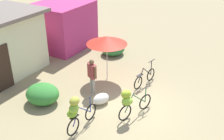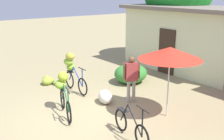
% 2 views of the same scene
% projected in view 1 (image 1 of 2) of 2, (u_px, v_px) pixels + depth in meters
% --- Properties ---
extents(ground_plane, '(60.00, 60.00, 0.00)m').
position_uv_depth(ground_plane, '(131.00, 108.00, 10.88)').
color(ground_plane, '#94865E').
extents(shop_pink, '(3.20, 2.80, 2.56)m').
position_uv_depth(shop_pink, '(63.00, 25.00, 16.06)').
color(shop_pink, '#BB316C').
rests_on(shop_pink, ground).
extents(hedge_bush_front_left, '(1.22, 1.39, 0.78)m').
position_uv_depth(hedge_bush_front_left, '(43.00, 94.00, 11.05)').
color(hedge_bush_front_left, '#327D30').
rests_on(hedge_bush_front_left, ground).
extents(hedge_bush_front_right, '(1.37, 1.26, 0.64)m').
position_uv_depth(hedge_bush_front_right, '(113.00, 49.00, 15.38)').
color(hedge_bush_front_right, '#2E7437').
rests_on(hedge_bush_front_right, ground).
extents(market_umbrella, '(1.82, 1.82, 2.09)m').
position_uv_depth(market_umbrella, '(107.00, 40.00, 12.13)').
color(market_umbrella, beige).
rests_on(market_umbrella, ground).
extents(bicycle_leftmost, '(1.65, 0.48, 1.41)m').
position_uv_depth(bicycle_leftmost, '(76.00, 111.00, 9.26)').
color(bicycle_leftmost, black).
rests_on(bicycle_leftmost, ground).
extents(bicycle_near_pile, '(1.65, 0.70, 1.22)m').
position_uv_depth(bicycle_near_pile, '(130.00, 101.00, 9.99)').
color(bicycle_near_pile, black).
rests_on(bicycle_near_pile, ground).
extents(bicycle_center_loaded, '(1.59, 0.33, 1.01)m').
position_uv_depth(bicycle_center_loaded, '(145.00, 78.00, 12.35)').
color(bicycle_center_loaded, black).
rests_on(bicycle_center_loaded, ground).
extents(produce_sack, '(0.82, 0.68, 0.44)m').
position_uv_depth(produce_sack, '(101.00, 99.00, 11.04)').
color(produce_sack, silver).
rests_on(produce_sack, ground).
extents(person_vendor, '(0.34, 0.54, 1.58)m').
position_uv_depth(person_vendor, '(92.00, 73.00, 11.39)').
color(person_vendor, gray).
rests_on(person_vendor, ground).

